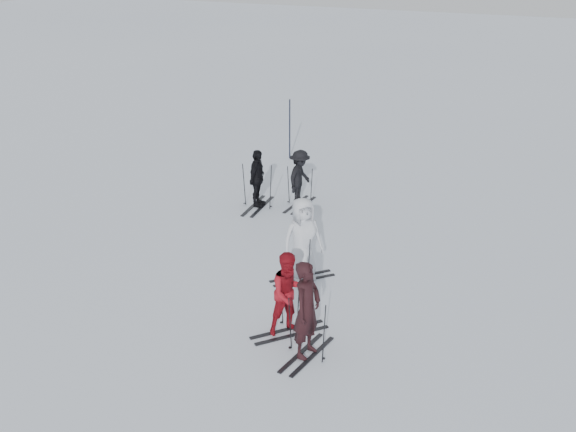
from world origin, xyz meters
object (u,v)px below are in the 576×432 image
Objects in this scene: piste_marker at (290,129)px; skier_grey at (303,240)px; skier_uphill_left at (257,179)px; skier_near_dark at (307,311)px; skier_red at (289,295)px; skier_uphill_far at (300,179)px.

skier_grey is at bearing -62.59° from piste_marker.
piste_marker is at bearing 7.15° from skier_uphill_left.
skier_red is (-0.65, 0.59, -0.10)m from skier_near_dark.
skier_grey reaches higher than skier_uphill_far.
piste_marker reaches higher than skier_red.
skier_near_dark reaches higher than skier_red.
piste_marker is (-5.85, 11.43, 0.11)m from skier_near_dark.
skier_uphill_left is at bearing 81.53° from skier_grey.
skier_uphill_left is 4.94m from piste_marker.
piste_marker reaches higher than skier_uphill_far.
skier_red is at bearing -64.37° from piste_marker.
skier_red reaches higher than skier_uphill_far.
skier_grey reaches higher than skier_red.
skier_grey is 4.88m from skier_uphill_left.
skier_grey is 1.16× the size of skier_uphill_left.
skier_uphill_left reaches higher than skier_uphill_far.
skier_red is at bearing -120.11° from skier_grey.
piste_marker is at bearing 29.46° from skier_uphill_far.
skier_grey is 9.57m from piste_marker.
skier_uphill_far is 0.78× the size of piste_marker.
skier_grey is at bearing 57.25° from skier_red.
skier_grey is 4.85m from skier_uphill_far.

